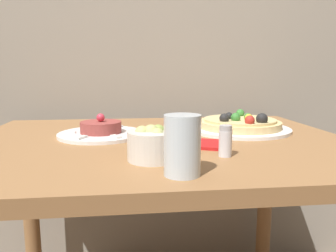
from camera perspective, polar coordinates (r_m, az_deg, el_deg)
dining_table at (r=0.97m, az=-1.27°, el=-8.38°), size 1.09×0.83×0.73m
pizza_plate at (r=1.09m, az=12.38°, el=0.20°), size 0.33×0.33×0.07m
tartare_plate at (r=1.00m, az=-11.58°, el=-0.86°), size 0.26×0.26×0.07m
small_bowl at (r=0.72m, az=-2.67°, el=-3.03°), size 0.11×0.11×0.08m
drinking_glass at (r=0.61m, az=2.50°, el=-3.37°), size 0.07×0.07×0.11m
napkin at (r=0.87m, az=3.78°, el=-2.99°), size 0.20×0.16×0.01m
salt_shaker at (r=0.76m, az=9.96°, el=-2.60°), size 0.03×0.03×0.07m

